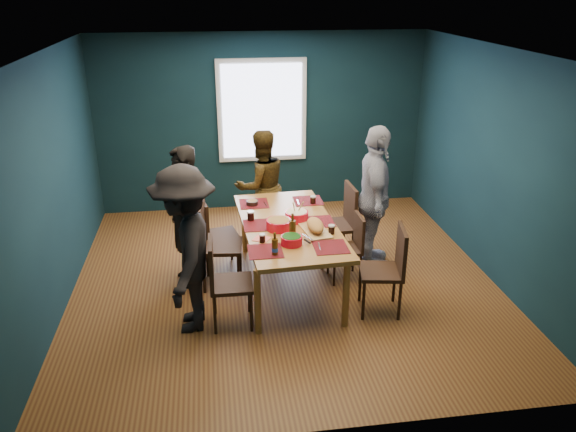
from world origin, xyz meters
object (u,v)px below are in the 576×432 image
at_px(person_far_left, 184,217).
at_px(cutting_board, 315,226).
at_px(chair_right_near, 390,264).
at_px(person_back, 261,186).
at_px(chair_left_far, 213,230).
at_px(chair_right_far, 342,218).
at_px(chair_left_near, 222,276).
at_px(bowl_dumpling, 297,215).
at_px(chair_right_mid, 351,243).
at_px(person_right, 374,198).
at_px(chair_left_mid, 213,239).
at_px(bowl_salad, 279,224).
at_px(bowl_herbs, 292,240).
at_px(person_near_left, 186,250).
at_px(dining_table, 289,230).

height_order(person_far_left, cutting_board, person_far_left).
relative_size(chair_right_near, person_back, 0.63).
distance_m(chair_left_far, chair_right_far, 1.62).
bearing_deg(person_far_left, chair_left_far, 110.63).
height_order(chair_left_near, cutting_board, chair_left_near).
bearing_deg(bowl_dumpling, chair_left_near, -137.91).
bearing_deg(chair_right_near, cutting_board, 156.78).
distance_m(chair_right_mid, person_right, 0.64).
height_order(chair_left_mid, person_right, person_right).
relative_size(chair_left_far, chair_right_far, 0.92).
height_order(bowl_salad, bowl_dumpling, bowl_dumpling).
xyz_separation_m(bowl_herbs, cutting_board, (0.31, 0.29, 0.01)).
bearing_deg(chair_right_far, cutting_board, -125.23).
height_order(bowl_dumpling, cutting_board, bowl_dumpling).
bearing_deg(chair_right_far, chair_left_mid, -169.09).
bearing_deg(person_right, chair_right_near, -177.01).
xyz_separation_m(person_far_left, cutting_board, (1.44, -0.51, 0.01)).
bearing_deg(person_near_left, chair_right_far, 127.35).
distance_m(person_right, person_near_left, 2.50).
distance_m(chair_left_far, chair_right_mid, 1.70).
distance_m(chair_left_near, person_back, 2.18).
xyz_separation_m(chair_right_far, bowl_salad, (-0.89, -0.66, 0.26)).
bearing_deg(bowl_dumpling, chair_right_far, 34.19).
xyz_separation_m(chair_left_mid, chair_right_mid, (1.64, -0.08, -0.13)).
distance_m(chair_right_far, person_far_left, 1.97).
distance_m(chair_right_far, bowl_herbs, 1.36).
bearing_deg(person_near_left, dining_table, 126.01).
bearing_deg(bowl_dumpling, person_right, 15.07).
height_order(person_back, bowl_dumpling, person_back).
xyz_separation_m(chair_left_near, chair_right_near, (1.79, -0.00, 0.01)).
distance_m(dining_table, person_near_left, 1.36).
bearing_deg(person_near_left, bowl_herbs, 102.68).
height_order(person_back, person_near_left, person_near_left).
height_order(bowl_herbs, cutting_board, cutting_board).
distance_m(chair_left_near, chair_right_near, 1.79).
relative_size(chair_right_far, person_back, 0.66).
xyz_separation_m(person_back, bowl_herbs, (0.13, -1.90, 0.07)).
relative_size(chair_left_far, chair_left_near, 0.98).
height_order(chair_right_near, bowl_dumpling, bowl_dumpling).
distance_m(chair_right_mid, bowl_herbs, 1.07).
relative_size(chair_right_far, chair_right_mid, 1.25).
bearing_deg(person_right, person_near_left, 124.73).
relative_size(chair_left_near, person_near_left, 0.55).
relative_size(person_right, bowl_herbs, 7.88).
relative_size(person_back, cutting_board, 2.50).
bearing_deg(person_right, chair_left_near, 129.04).
xyz_separation_m(chair_left_far, bowl_salad, (0.74, -0.63, 0.30)).
height_order(chair_right_near, cutting_board, chair_right_near).
height_order(chair_left_far, chair_right_near, chair_right_near).
distance_m(chair_right_mid, person_back, 1.65).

